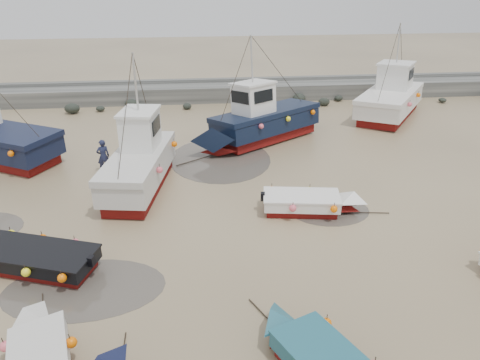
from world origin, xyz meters
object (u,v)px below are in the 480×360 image
object	(u,v)px
cabin_boat_3	(393,97)
dinghy_5	(310,201)
dinghy_4	(27,255)
cabin_boat_2	(259,121)
cabin_boat_1	(142,158)
person	(105,172)

from	to	relation	value
cabin_boat_3	dinghy_5	bearing A→B (deg)	-87.91
dinghy_4	cabin_boat_2	size ratio (longest dim) A/B	0.71
cabin_boat_3	cabin_boat_2	bearing A→B (deg)	-119.11
cabin_boat_3	cabin_boat_1	bearing A→B (deg)	-112.52
cabin_boat_2	cabin_boat_3	xyz separation A→B (m)	(10.20, 4.66, -0.01)
dinghy_4	dinghy_5	bearing A→B (deg)	-54.90
dinghy_5	cabin_boat_1	distance (m)	8.21
cabin_boat_1	cabin_boat_2	distance (m)	8.41
dinghy_5	cabin_boat_3	world-z (taller)	cabin_boat_3
cabin_boat_2	cabin_boat_1	bearing A→B (deg)	95.77
cabin_boat_1	cabin_boat_3	bearing A→B (deg)	41.30
dinghy_5	cabin_boat_2	world-z (taller)	cabin_boat_2
dinghy_4	cabin_boat_1	world-z (taller)	cabin_boat_1
cabin_boat_2	dinghy_5	bearing A→B (deg)	151.17
dinghy_5	person	size ratio (longest dim) A/B	3.09
dinghy_4	cabin_boat_2	bearing A→B (deg)	-19.77
person	dinghy_5	bearing A→B (deg)	129.34
dinghy_4	dinghy_5	world-z (taller)	same
cabin_boat_1	cabin_boat_3	size ratio (longest dim) A/B	1.03
cabin_boat_1	person	distance (m)	3.05
dinghy_5	cabin_boat_3	bearing A→B (deg)	154.68
cabin_boat_2	person	size ratio (longest dim) A/B	5.10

